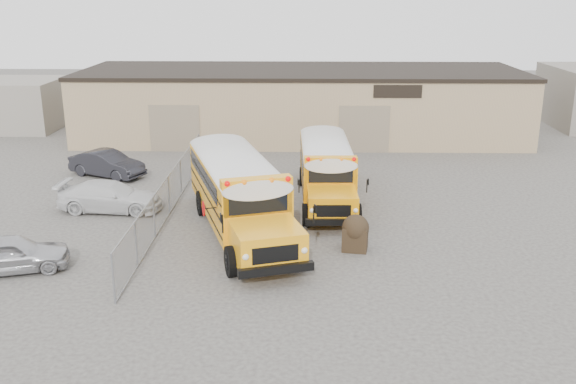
{
  "coord_description": "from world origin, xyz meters",
  "views": [
    {
      "loc": [
        0.12,
        -24.87,
        9.84
      ],
      "look_at": [
        -0.49,
        1.35,
        1.6
      ],
      "focal_mm": 40.0,
      "sensor_mm": 36.0,
      "label": 1
    }
  ],
  "objects_px": {
    "tarp_bundle": "(355,232)",
    "car_silver": "(11,254)",
    "school_bus_left": "(212,151)",
    "school_bus_right": "(320,139)",
    "car_white": "(110,196)",
    "car_dark": "(107,164)"
  },
  "relations": [
    {
      "from": "tarp_bundle",
      "to": "car_silver",
      "type": "xyz_separation_m",
      "value": [
        -12.72,
        -2.35,
        -0.05
      ]
    },
    {
      "from": "school_bus_right",
      "to": "tarp_bundle",
      "type": "xyz_separation_m",
      "value": [
        1.07,
        -12.68,
        -0.9
      ]
    },
    {
      "from": "car_white",
      "to": "car_dark",
      "type": "relative_size",
      "value": 1.1
    },
    {
      "from": "car_dark",
      "to": "school_bus_left",
      "type": "bearing_deg",
      "value": -79.75
    },
    {
      "from": "car_silver",
      "to": "school_bus_left",
      "type": "bearing_deg",
      "value": -44.71
    },
    {
      "from": "school_bus_left",
      "to": "car_white",
      "type": "distance_m",
      "value": 6.04
    },
    {
      "from": "car_silver",
      "to": "car_dark",
      "type": "relative_size",
      "value": 0.94
    },
    {
      "from": "school_bus_right",
      "to": "car_dark",
      "type": "bearing_deg",
      "value": -168.59
    },
    {
      "from": "school_bus_right",
      "to": "car_white",
      "type": "height_order",
      "value": "school_bus_right"
    },
    {
      "from": "car_white",
      "to": "school_bus_left",
      "type": "bearing_deg",
      "value": -42.26
    },
    {
      "from": "school_bus_left",
      "to": "car_silver",
      "type": "xyz_separation_m",
      "value": [
        -5.9,
        -11.0,
        -1.19
      ]
    },
    {
      "from": "school_bus_right",
      "to": "tarp_bundle",
      "type": "distance_m",
      "value": 12.76
    },
    {
      "from": "car_silver",
      "to": "car_white",
      "type": "distance_m",
      "value": 7.06
    },
    {
      "from": "car_white",
      "to": "school_bus_right",
      "type": "bearing_deg",
      "value": -47.27
    },
    {
      "from": "car_silver",
      "to": "school_bus_right",
      "type": "bearing_deg",
      "value": -54.29
    },
    {
      "from": "car_silver",
      "to": "car_white",
      "type": "relative_size",
      "value": 0.85
    },
    {
      "from": "school_bus_right",
      "to": "car_silver",
      "type": "relative_size",
      "value": 2.4
    },
    {
      "from": "school_bus_right",
      "to": "car_white",
      "type": "xyz_separation_m",
      "value": [
        -10.0,
        -8.17,
        -0.95
      ]
    },
    {
      "from": "school_bus_left",
      "to": "tarp_bundle",
      "type": "xyz_separation_m",
      "value": [
        6.83,
        -8.65,
        -1.14
      ]
    },
    {
      "from": "tarp_bundle",
      "to": "car_white",
      "type": "xyz_separation_m",
      "value": [
        -11.07,
        4.52,
        -0.05
      ]
    },
    {
      "from": "car_dark",
      "to": "school_bus_right",
      "type": "bearing_deg",
      "value": -53.22
    },
    {
      "from": "car_silver",
      "to": "car_dark",
      "type": "distance_m",
      "value": 12.64
    }
  ]
}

